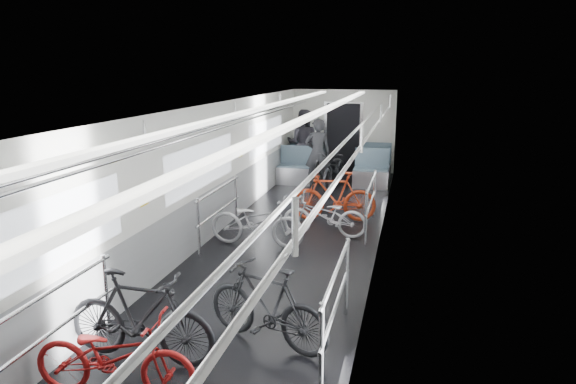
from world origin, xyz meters
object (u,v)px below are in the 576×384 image
(bike_right_far, at_px, (334,196))
(person_standing, at_px, (318,153))
(bike_left_near, at_px, (114,356))
(bike_right_near, at_px, (267,305))
(bike_right_mid, at_px, (324,216))
(bike_aisle, at_px, (335,170))
(bike_left_mid, at_px, (140,317))
(person_seated, at_px, (303,143))
(bike_left_far, at_px, (257,221))

(bike_right_far, bearing_deg, person_standing, -170.40)
(bike_left_near, distance_m, bike_right_near, 1.66)
(bike_right_mid, xyz_separation_m, bike_aisle, (-0.39, 3.83, 0.09))
(bike_right_far, relative_size, person_standing, 0.95)
(bike_right_far, height_order, person_standing, person_standing)
(bike_left_mid, bearing_deg, person_standing, -0.53)
(bike_right_near, xyz_separation_m, bike_right_far, (-0.00, 4.90, 0.03))
(bike_right_mid, bearing_deg, bike_aisle, -175.99)
(bike_left_mid, bearing_deg, bike_right_far, -10.42)
(bike_aisle, distance_m, person_seated, 1.81)
(bike_left_far, xyz_separation_m, bike_aisle, (0.65, 4.57, 0.06))
(bike_right_near, distance_m, person_seated, 9.19)
(bike_left_near, height_order, bike_left_far, bike_left_far)
(bike_aisle, distance_m, person_standing, 0.61)
(bike_left_near, xyz_separation_m, bike_right_near, (1.12, 1.23, 0.06))
(bike_left_mid, xyz_separation_m, bike_right_near, (1.18, 0.63, -0.03))
(bike_left_mid, xyz_separation_m, bike_aisle, (0.77, 8.32, -0.01))
(bike_left_near, xyz_separation_m, bike_left_far, (0.05, 4.35, 0.02))
(bike_left_mid, distance_m, person_seated, 9.70)
(person_standing, bearing_deg, bike_right_near, 81.90)
(bike_left_near, relative_size, person_standing, 0.89)
(bike_left_near, bearing_deg, bike_right_mid, -17.13)
(person_standing, bearing_deg, bike_aisle, 153.28)
(bike_left_far, distance_m, bike_right_near, 3.30)
(person_standing, relative_size, person_seated, 0.94)
(bike_left_near, distance_m, person_standing, 9.04)
(bike_right_near, bearing_deg, bike_left_near, -22.91)
(person_standing, xyz_separation_m, person_seated, (-0.65, 1.26, 0.06))
(bike_right_near, distance_m, bike_right_mid, 3.85)
(bike_right_near, height_order, bike_right_far, bike_right_far)
(bike_right_mid, height_order, person_standing, person_standing)
(bike_left_mid, relative_size, person_seated, 0.89)
(bike_left_mid, relative_size, bike_right_mid, 1.10)
(bike_left_near, height_order, bike_left_mid, bike_left_mid)
(bike_left_far, bearing_deg, bike_right_near, -161.15)
(bike_right_mid, relative_size, bike_right_far, 0.91)
(bike_right_far, xyz_separation_m, person_standing, (-0.87, 2.88, 0.38))
(bike_left_near, bearing_deg, bike_left_mid, 1.26)
(bike_left_near, xyz_separation_m, person_standing, (0.24, 9.02, 0.47))
(bike_left_mid, height_order, bike_right_near, bike_left_mid)
(bike_left_near, xyz_separation_m, bike_right_far, (1.11, 6.14, 0.09))
(person_seated, bearing_deg, bike_right_far, 107.51)
(bike_right_near, bearing_deg, person_seated, -151.25)
(bike_left_mid, distance_m, bike_aisle, 8.36)
(bike_left_near, distance_m, bike_right_mid, 5.20)
(bike_aisle, bearing_deg, person_standing, 174.21)
(bike_left_mid, distance_m, bike_right_near, 1.34)
(bike_aisle, bearing_deg, person_seated, 135.70)
(bike_left_far, height_order, bike_right_near, bike_right_near)
(bike_right_far, relative_size, person_seated, 0.89)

